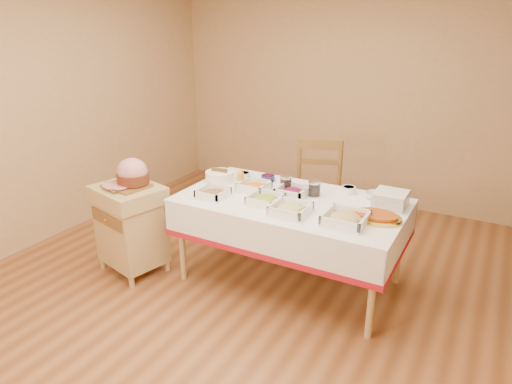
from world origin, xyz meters
TOP-DOWN VIEW (x-y plane):
  - room_shell at (0.00, 0.00)m, footprint 5.00×5.00m
  - dining_table at (0.30, 0.30)m, footprint 1.82×1.02m
  - butcher_cart at (-1.01, -0.20)m, footprint 0.66×0.59m
  - dining_chair at (0.23, 1.08)m, footprint 0.60×0.58m
  - ham_on_board at (-0.97, -0.17)m, footprint 0.38×0.36m
  - serving_dish_a at (-0.30, 0.05)m, footprint 0.23×0.23m
  - serving_dish_b at (0.15, 0.13)m, footprint 0.25×0.25m
  - serving_dish_c at (0.42, 0.04)m, footprint 0.27×0.27m
  - serving_dish_d at (0.83, 0.07)m, footprint 0.30×0.30m
  - serving_dish_e at (-0.07, 0.34)m, footprint 0.25×0.24m
  - serving_dish_f at (0.27, 0.38)m, footprint 0.25×0.24m
  - small_bowl_left at (-0.31, 0.56)m, footprint 0.13×0.13m
  - small_bowl_mid at (-0.08, 0.62)m, footprint 0.13×0.13m
  - small_bowl_right at (0.66, 0.67)m, footprint 0.12×0.12m
  - bowl_white_imported at (0.16, 0.61)m, footprint 0.15×0.15m
  - bowl_small_imported at (0.90, 0.65)m, footprint 0.22×0.22m
  - preserve_jar_left at (0.16, 0.48)m, footprint 0.10×0.10m
  - preserve_jar_right at (0.43, 0.48)m, footprint 0.10×0.10m
  - mustard_bottle at (-0.20, 0.34)m, footprint 0.06×0.06m
  - bread_basket at (-0.46, 0.40)m, footprint 0.26×0.26m
  - plate_stack at (1.04, 0.55)m, footprint 0.25×0.25m
  - brass_platter at (1.01, 0.24)m, footprint 0.37×0.26m

SIDE VIEW (x-z plane):
  - butcher_cart at x=-1.01m, z-range 0.05..0.85m
  - dining_chair at x=0.23m, z-range 0.02..1.06m
  - dining_table at x=0.30m, z-range 0.22..0.98m
  - bowl_white_imported at x=0.16m, z-range 0.76..0.79m
  - brass_platter at x=1.01m, z-range 0.76..0.81m
  - bowl_small_imported at x=0.90m, z-range 0.76..0.81m
  - small_bowl_mid at x=-0.08m, z-range 0.76..0.82m
  - serving_dish_a at x=-0.30m, z-range 0.74..0.84m
  - serving_dish_b at x=0.15m, z-range 0.74..0.84m
  - small_bowl_right at x=0.66m, z-range 0.76..0.82m
  - small_bowl_left at x=-0.31m, z-range 0.76..0.82m
  - serving_dish_c at x=0.42m, z-range 0.74..0.85m
  - serving_dish_e at x=-0.07m, z-range 0.74..0.85m
  - serving_dish_f at x=0.27m, z-range 0.74..0.85m
  - serving_dish_d at x=0.83m, z-range 0.74..0.85m
  - bread_basket at x=-0.46m, z-range 0.75..0.86m
  - preserve_jar_left at x=0.16m, z-range 0.75..0.89m
  - preserve_jar_right at x=0.43m, z-range 0.75..0.89m
  - plate_stack at x=1.04m, z-range 0.76..0.88m
  - mustard_bottle at x=-0.20m, z-range 0.75..0.93m
  - ham_on_board at x=-0.97m, z-range 0.78..1.03m
  - room_shell at x=0.00m, z-range -1.20..3.80m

